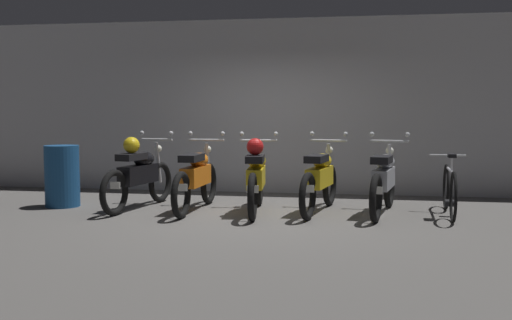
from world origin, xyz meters
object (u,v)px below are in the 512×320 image
motorbike_slot_3 (320,178)px  bicycle (450,190)px  motorbike_slot_2 (256,176)px  motorbike_slot_4 (384,180)px  motorbike_slot_0 (139,174)px  trash_bin (62,176)px  motorbike_slot_1 (196,177)px

motorbike_slot_3 → bicycle: motorbike_slot_3 is taller
motorbike_slot_2 → bicycle: (2.70, 0.18, -0.17)m
motorbike_slot_3 → motorbike_slot_2: bearing=-168.5°
motorbike_slot_4 → motorbike_slot_2: bearing=-174.8°
motorbike_slot_0 → motorbike_slot_2: (1.79, -0.07, 0.00)m
bicycle → trash_bin: trash_bin is taller
motorbike_slot_2 → bicycle: 2.71m
motorbike_slot_3 → motorbike_slot_4: (0.90, -0.02, 0.00)m
trash_bin → motorbike_slot_1: bearing=-0.6°
motorbike_slot_1 → motorbike_slot_4: same height
motorbike_slot_1 → motorbike_slot_2: bearing=-2.4°
motorbike_slot_1 → trash_bin: (-2.13, 0.02, -0.02)m
motorbike_slot_0 → motorbike_slot_2: size_ratio=0.99×
trash_bin → motorbike_slot_3: bearing=1.8°
bicycle → trash_bin: 5.72m
motorbike_slot_4 → bicycle: size_ratio=1.12×
motorbike_slot_3 → motorbike_slot_0: bearing=-177.7°
motorbike_slot_2 → motorbike_slot_3: bearing=11.5°
motorbike_slot_0 → motorbike_slot_1: (0.90, -0.04, -0.04)m
motorbike_slot_1 → trash_bin: 2.13m
motorbike_slot_0 → motorbike_slot_1: same height
motorbike_slot_2 → bicycle: bearing=3.9°
motorbike_slot_0 → motorbike_slot_3: size_ratio=1.00×
motorbike_slot_0 → motorbike_slot_2: 1.79m
trash_bin → motorbike_slot_2: bearing=-1.2°
motorbike_slot_0 → bicycle: size_ratio=1.12×
motorbike_slot_1 → bicycle: size_ratio=1.13×
motorbike_slot_0 → motorbike_slot_1: size_ratio=0.99×
bicycle → trash_bin: bearing=-178.8°
motorbike_slot_1 → motorbike_slot_4: (2.70, 0.13, 0.00)m
motorbike_slot_0 → motorbike_slot_2: bearing=-2.3°
motorbike_slot_0 → bicycle: motorbike_slot_0 is taller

